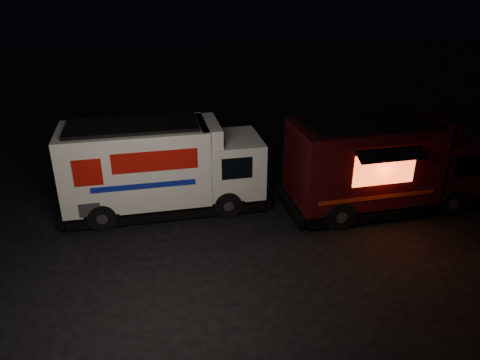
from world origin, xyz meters
name	(u,v)px	position (x,y,z in m)	size (l,w,h in m)	color
ground	(243,244)	(0.00, 0.00, 0.00)	(80.00, 80.00, 0.00)	black
white_truck	(164,166)	(-2.32, 2.86, 1.65)	(7.27, 2.48, 3.30)	white
red_truck	(386,164)	(5.47, 1.70, 1.68)	(7.22, 2.66, 3.36)	#3B0A0C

